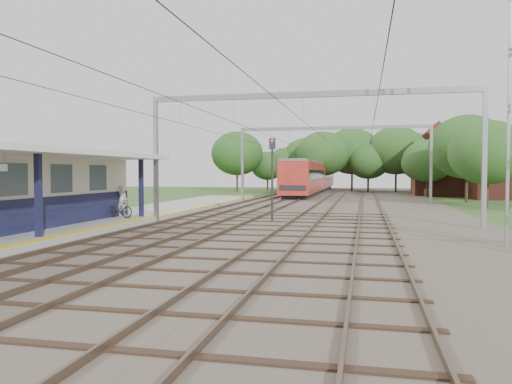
% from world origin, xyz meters
% --- Properties ---
extents(ground, '(160.00, 160.00, 0.00)m').
position_xyz_m(ground, '(0.00, 0.00, 0.00)').
color(ground, '#2D4C1E').
rests_on(ground, ground).
extents(ballast_bed, '(18.00, 90.00, 0.10)m').
position_xyz_m(ballast_bed, '(4.00, 30.00, 0.05)').
color(ballast_bed, '#473D33').
rests_on(ballast_bed, ground).
extents(platform, '(5.00, 52.00, 0.35)m').
position_xyz_m(platform, '(-7.50, 14.00, 0.17)').
color(platform, gray).
rests_on(platform, ground).
extents(yellow_stripe, '(0.45, 52.00, 0.01)m').
position_xyz_m(yellow_stripe, '(-5.25, 14.00, 0.35)').
color(yellow_stripe, yellow).
rests_on(yellow_stripe, platform).
extents(rail_tracks, '(11.80, 88.00, 0.15)m').
position_xyz_m(rail_tracks, '(1.50, 30.00, 0.18)').
color(rail_tracks, brown).
rests_on(rail_tracks, ballast_bed).
extents(catenary_system, '(17.22, 88.00, 7.00)m').
position_xyz_m(catenary_system, '(3.39, 25.28, 5.51)').
color(catenary_system, gray).
rests_on(catenary_system, ground).
extents(tree_band, '(31.72, 30.88, 8.82)m').
position_xyz_m(tree_band, '(3.84, 57.12, 4.92)').
color(tree_band, '#382619').
rests_on(tree_band, ground).
extents(house_near, '(7.00, 6.12, 7.89)m').
position_xyz_m(house_near, '(21.00, 46.00, 2.99)').
color(house_near, brown).
rests_on(house_near, ground).
extents(house_far, '(8.00, 6.12, 8.66)m').
position_xyz_m(house_far, '(16.00, 52.00, 3.23)').
color(house_far, brown).
rests_on(house_far, ground).
extents(person, '(0.73, 0.55, 1.81)m').
position_xyz_m(person, '(-7.08, 15.00, 1.26)').
color(person, beige).
rests_on(person, platform).
extents(bicycle, '(1.77, 0.87, 1.03)m').
position_xyz_m(bicycle, '(-6.66, 13.92, 0.86)').
color(bicycle, black).
rests_on(bicycle, platform).
extents(train, '(3.11, 38.74, 4.07)m').
position_xyz_m(train, '(-0.50, 56.42, 2.27)').
color(train, black).
rests_on(train, ballast_bed).
extents(signal_post, '(0.37, 0.33, 4.70)m').
position_xyz_m(signal_post, '(1.35, 16.24, 3.05)').
color(signal_post, black).
rests_on(signal_post, ground).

